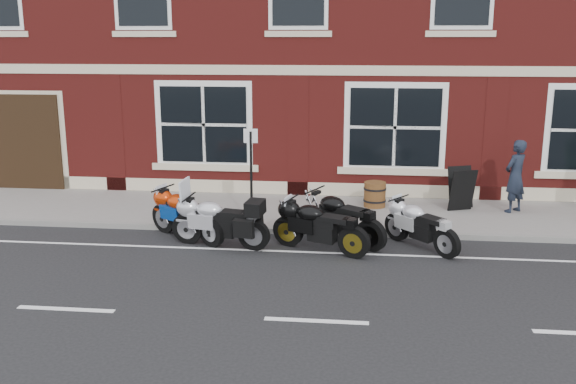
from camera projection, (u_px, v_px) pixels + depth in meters
The scene contains 12 objects.
ground at pixel (326, 256), 12.69m from camera, with size 80.00×80.00×0.00m, color black.
sidewalk at pixel (333, 213), 15.57m from camera, with size 30.00×3.00×0.12m, color slate.
kerb at pixel (330, 232), 14.05m from camera, with size 30.00×0.16×0.12m, color slate.
moto_touring_silver at pixel (218, 219), 13.17m from camera, with size 2.12×0.64×1.41m.
moto_sport_red at pixel (186, 213), 13.67m from camera, with size 1.87×1.33×0.98m.
moto_sport_black at pixel (319, 225), 12.86m from camera, with size 2.01×0.99×0.96m.
moto_sport_silver at pixel (421, 224), 13.05m from camera, with size 1.41×1.59×0.90m.
moto_naked_black at pixel (341, 216), 13.41m from camera, with size 1.87×1.42×0.99m.
pedestrian_left at pixel (515, 176), 15.26m from camera, with size 0.64×0.42×1.75m, color black.
a_board_sign at pixel (461, 189), 15.56m from camera, with size 0.62×0.42×1.04m, color black, non-canonical shape.
barrel_planter at pixel (375, 194), 15.87m from camera, with size 0.56×0.56×0.62m.
parking_sign at pixel (251, 170), 14.05m from camera, with size 0.31×0.06×2.18m.
Camera 1 is at (0.56, -12.05, 4.22)m, focal length 40.00 mm.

